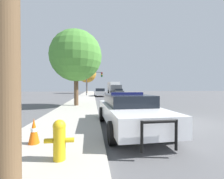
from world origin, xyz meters
The scene contains 11 objects.
ground_plane centered at (0.00, 0.00, 0.00)m, with size 110.00×110.00×0.00m, color #565659.
sidewalk_left centered at (-5.10, 0.00, 0.07)m, with size 3.00×110.00×0.13m.
police_car centered at (-2.48, -0.87, 0.75)m, with size 2.23×5.23×1.47m.
fire_hydrant centered at (-4.63, -3.55, 0.59)m, with size 0.61×0.27×0.86m.
traffic_light centered at (-3.85, 22.20, 3.38)m, with size 3.16×0.35×4.60m.
car_background_midblock centered at (-2.56, 20.39, 0.78)m, with size 2.32×4.51×1.49m.
car_background_oncoming centered at (1.67, 25.35, 0.74)m, with size 2.13×4.03×1.37m.
box_truck centered at (1.45, 30.97, 1.64)m, with size 2.90×6.71×3.04m.
tree_sidewalk_near centered at (-5.34, 6.29, 4.37)m, with size 4.39×4.39×6.45m.
tree_sidewalk_far centered at (-5.57, 34.66, 5.53)m, with size 5.15×5.15×7.99m.
traffic_cone centered at (-5.53, -2.50, 0.48)m, with size 0.29×0.29×0.70m.
Camera 1 is at (-3.91, -6.85, 1.69)m, focal length 24.00 mm.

